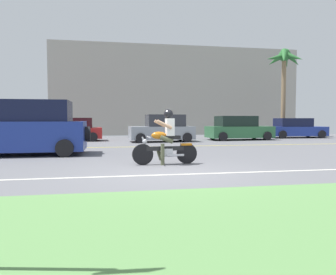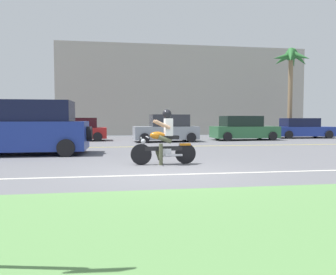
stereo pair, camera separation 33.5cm
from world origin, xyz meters
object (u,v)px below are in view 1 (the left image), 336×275
at_px(parked_car_3, 238,129).
at_px(motorcyclist_distant, 43,135).
at_px(palm_tree_0, 284,64).
at_px(motorcyclist, 166,141).
at_px(parked_car_4, 295,128).
at_px(parked_car_1, 71,130).
at_px(parked_car_2, 162,129).
at_px(suv_nearby, 24,129).

height_order(parked_car_3, motorcyclist_distant, parked_car_3).
height_order(parked_car_3, palm_tree_0, palm_tree_0).
bearing_deg(motorcyclist, parked_car_4, 45.73).
height_order(parked_car_1, motorcyclist_distant, parked_car_1).
xyz_separation_m(motorcyclist, parked_car_1, (-3.97, 11.21, -0.02)).
distance_m(parked_car_1, palm_tree_0, 16.51).
xyz_separation_m(parked_car_3, motorcyclist_distant, (-11.55, -2.73, -0.15)).
bearing_deg(parked_car_1, parked_car_3, -4.30).
relative_size(parked_car_2, parked_car_3, 0.91).
relative_size(suv_nearby, palm_tree_0, 0.71).
bearing_deg(parked_car_3, parked_car_1, 175.70).
xyz_separation_m(suv_nearby, parked_car_4, (16.46, 8.44, -0.33)).
distance_m(suv_nearby, parked_car_2, 8.80).
bearing_deg(suv_nearby, parked_car_4, 27.14).
height_order(motorcyclist, parked_car_1, motorcyclist).
distance_m(parked_car_3, palm_tree_0, 7.63).
bearing_deg(parked_car_1, parked_car_2, -16.38).
bearing_deg(motorcyclist_distant, motorcyclist, -57.41).
relative_size(parked_car_1, parked_car_4, 0.96).
distance_m(parked_car_2, motorcyclist_distant, 6.70).
distance_m(parked_car_2, palm_tree_0, 11.89).
distance_m(motorcyclist, parked_car_4, 16.66).
bearing_deg(palm_tree_0, parked_car_3, -147.78).
relative_size(motorcyclist, parked_car_1, 0.50).
height_order(suv_nearby, palm_tree_0, palm_tree_0).
bearing_deg(motorcyclist, motorcyclist_distant, 122.59).
relative_size(motorcyclist, parked_car_3, 0.46).
bearing_deg(parked_car_2, suv_nearby, -136.05).
distance_m(parked_car_4, palm_tree_0, 5.17).
bearing_deg(parked_car_2, palm_tree_0, 21.32).
height_order(motorcyclist, parked_car_4, motorcyclist).
distance_m(parked_car_1, motorcyclist_distant, 3.65).
relative_size(motorcyclist, parked_car_2, 0.51).
distance_m(suv_nearby, parked_car_4, 18.50).
xyz_separation_m(parked_car_1, palm_tree_0, (15.59, 2.34, 4.90)).
height_order(motorcyclist, suv_nearby, suv_nearby).
distance_m(motorcyclist, motorcyclist_distant, 9.12).
bearing_deg(parked_car_3, motorcyclist, -122.54).
bearing_deg(motorcyclist_distant, suv_nearby, -88.86).
height_order(motorcyclist, palm_tree_0, palm_tree_0).
distance_m(palm_tree_0, motorcyclist_distant, 18.24).
distance_m(parked_car_2, parked_car_3, 5.20).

